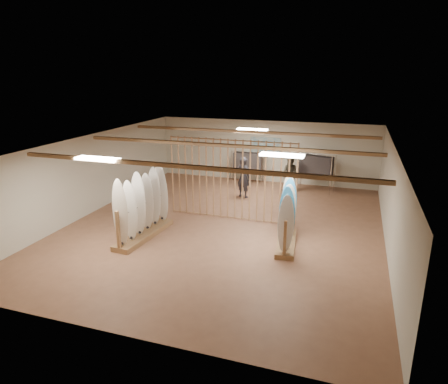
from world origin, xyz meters
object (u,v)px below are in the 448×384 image
(rack_right, at_px, (287,225))
(shopper_a, at_px, (244,175))
(clothing_rack_a, at_px, (248,162))
(shopper_b, at_px, (291,172))
(rack_left, at_px, (143,215))
(clothing_rack_b, at_px, (316,167))

(rack_right, relative_size, shopper_a, 1.08)
(clothing_rack_a, distance_m, shopper_a, 2.12)
(shopper_b, bearing_deg, clothing_rack_a, 169.38)
(rack_left, relative_size, rack_right, 1.29)
(clothing_rack_b, height_order, shopper_b, shopper_b)
(shopper_a, relative_size, shopper_b, 1.09)
(shopper_a, height_order, shopper_b, shopper_a)
(rack_left, xyz_separation_m, shopper_b, (3.51, 6.21, 0.15))
(clothing_rack_a, bearing_deg, shopper_a, -78.78)
(shopper_a, bearing_deg, rack_left, 90.77)
(clothing_rack_b, bearing_deg, shopper_b, -135.26)
(clothing_rack_b, bearing_deg, rack_right, -73.30)
(clothing_rack_b, xyz_separation_m, shopper_b, (-0.98, -0.48, -0.20))
(clothing_rack_b, relative_size, shopper_a, 0.86)
(clothing_rack_a, height_order, shopper_a, shopper_a)
(rack_right, bearing_deg, shopper_a, 114.46)
(rack_left, distance_m, shopper_a, 5.22)
(rack_left, height_order, clothing_rack_b, rack_left)
(shopper_b, bearing_deg, shopper_a, -132.30)
(rack_left, distance_m, clothing_rack_b, 8.06)
(rack_right, bearing_deg, clothing_rack_b, 81.80)
(rack_left, height_order, clothing_rack_a, rack_left)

